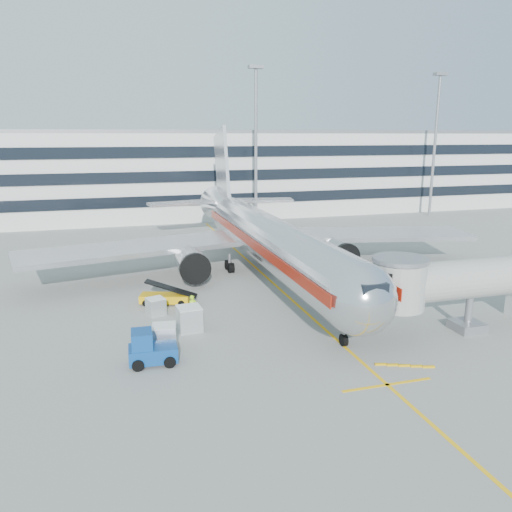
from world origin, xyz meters
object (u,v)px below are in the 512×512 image
object	(u,v)px
main_jet	(263,236)
baggage_tug	(150,350)
cargo_container_right	(156,306)
cargo_container_left	(164,337)
belt_loader	(165,297)
cargo_container_front	(189,318)
ramp_worker	(193,307)

from	to	relation	value
main_jet	baggage_tug	bearing A→B (deg)	-125.86
cargo_container_right	cargo_container_left	bearing A→B (deg)	-90.40
cargo_container_left	cargo_container_right	xyz separation A→B (m)	(0.05, 7.13, -0.15)
main_jet	baggage_tug	world-z (taller)	main_jet
belt_loader	baggage_tug	distance (m)	12.16
belt_loader	cargo_container_right	bearing A→B (deg)	-111.84
main_jet	belt_loader	size ratio (longest dim) A/B	10.88
baggage_tug	cargo_container_front	bearing A→B (deg)	56.33
belt_loader	cargo_container_left	xyz separation A→B (m)	(-1.09, -9.72, 0.26)
belt_loader	cargo_container_left	distance (m)	9.78
main_jet	cargo_container_right	bearing A→B (deg)	-142.59
main_jet	cargo_container_left	bearing A→B (deg)	-126.80
main_jet	baggage_tug	distance (m)	23.40
cargo_container_right	cargo_container_front	size ratio (longest dim) A/B	0.90
main_jet	cargo_container_right	world-z (taller)	main_jet
belt_loader	cargo_container_front	distance (m)	6.90
main_jet	ramp_worker	size ratio (longest dim) A/B	25.21
cargo_container_right	ramp_worker	world-z (taller)	ramp_worker
belt_loader	cargo_container_right	xyz separation A→B (m)	(-1.04, -2.59, 0.11)
belt_loader	cargo_container_right	world-z (taller)	belt_loader
cargo_container_front	ramp_worker	world-z (taller)	ramp_worker
belt_loader	baggage_tug	xyz separation A→B (m)	(-2.27, -11.94, 0.40)
belt_loader	cargo_container_front	size ratio (longest dim) A/B	2.47
main_jet	cargo_container_right	distance (m)	15.93
belt_loader	ramp_worker	xyz separation A→B (m)	(1.80, -4.47, 0.39)
cargo_container_right	cargo_container_front	world-z (taller)	cargo_container_front
belt_loader	ramp_worker	bearing A→B (deg)	-68.09
baggage_tug	cargo_container_front	distance (m)	6.18
cargo_container_right	main_jet	bearing A→B (deg)	37.41
cargo_container_left	cargo_container_right	world-z (taller)	cargo_container_left
cargo_container_front	ramp_worker	distance (m)	2.42
main_jet	belt_loader	xyz separation A→B (m)	(-11.31, -6.85, -3.61)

